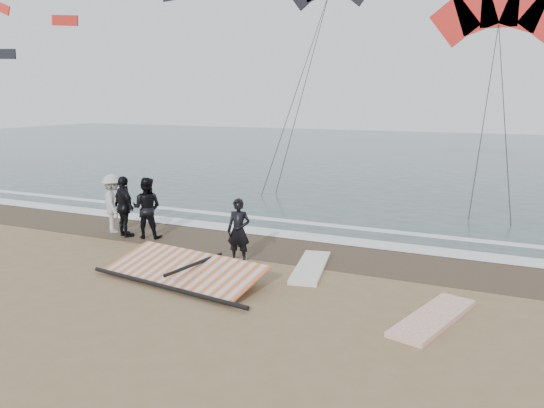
{
  "coord_description": "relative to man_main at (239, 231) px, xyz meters",
  "views": [
    {
      "loc": [
        5.46,
        -9.07,
        4.28
      ],
      "look_at": [
        -0.09,
        3.0,
        1.6
      ],
      "focal_mm": 35.0,
      "sensor_mm": 36.0,
      "label": 1
    }
  ],
  "objects": [
    {
      "name": "ground",
      "position": [
        0.94,
        -2.75,
        -0.86
      ],
      "size": [
        120.0,
        120.0,
        0.0
      ],
      "primitive_type": "plane",
      "color": "#8C704C",
      "rests_on": "ground"
    },
    {
      "name": "board_cream",
      "position": [
        1.92,
        0.27,
        -0.8
      ],
      "size": [
        1.19,
        2.67,
        0.11
      ],
      "primitive_type": "cube",
      "rotation": [
        0.0,
        0.0,
        0.2
      ],
      "color": "silver",
      "rests_on": "ground"
    },
    {
      "name": "trio_cluster",
      "position": [
        -4.53,
        1.03,
        0.09
      ],
      "size": [
        2.63,
        1.42,
        1.91
      ],
      "color": "black",
      "rests_on": "ground"
    },
    {
      "name": "sail_rig",
      "position": [
        -0.57,
        -1.66,
        -0.66
      ],
      "size": [
        4.57,
        2.27,
        0.51
      ],
      "color": "black",
      "rests_on": "ground"
    },
    {
      "name": "man_main",
      "position": [
        0.0,
        0.0,
        0.0
      ],
      "size": [
        0.67,
        0.48,
        1.72
      ],
      "primitive_type": "imported",
      "rotation": [
        0.0,
        0.0,
        0.12
      ],
      "color": "black",
      "rests_on": "ground"
    },
    {
      "name": "sea",
      "position": [
        0.94,
        30.25,
        -0.85
      ],
      "size": [
        120.0,
        54.0,
        0.02
      ],
      "primitive_type": "cube",
      "color": "#233838",
      "rests_on": "ground"
    },
    {
      "name": "kite_red",
      "position": [
        5.1,
        18.3,
        7.3
      ],
      "size": [
        7.64,
        5.65,
        13.66
      ],
      "color": "red",
      "rests_on": "ground"
    },
    {
      "name": "board_white",
      "position": [
        5.21,
        -1.68,
        -0.81
      ],
      "size": [
        1.4,
        2.7,
        0.1
      ],
      "primitive_type": "cube",
      "rotation": [
        0.0,
        0.0,
        -0.27
      ],
      "color": "white",
      "rests_on": "ground"
    },
    {
      "name": "foam_near",
      "position": [
        0.94,
        3.15,
        -0.83
      ],
      "size": [
        120.0,
        0.9,
        0.01
      ],
      "primitive_type": "cube",
      "color": "white",
      "rests_on": "sea"
    },
    {
      "name": "distant_kites",
      "position": [
        -32.68,
        26.25,
        10.51
      ],
      "size": [
        22.99,
        6.12,
        6.48
      ],
      "color": "black",
      "rests_on": "ground"
    },
    {
      "name": "wet_sand",
      "position": [
        0.94,
        1.75,
        -0.85
      ],
      "size": [
        120.0,
        2.8,
        0.01
      ],
      "primitive_type": "cube",
      "color": "#4C3D2B",
      "rests_on": "ground"
    },
    {
      "name": "foam_far",
      "position": [
        0.94,
        4.85,
        -0.83
      ],
      "size": [
        120.0,
        0.45,
        0.01
      ],
      "primitive_type": "cube",
      "color": "white",
      "rests_on": "sea"
    }
  ]
}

